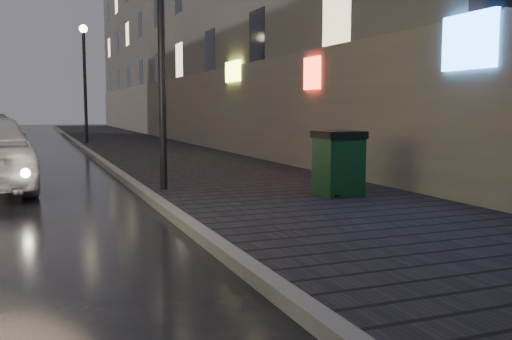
{
  "coord_description": "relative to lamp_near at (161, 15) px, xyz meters",
  "views": [
    {
      "loc": [
        -0.54,
        -4.92,
        1.72
      ],
      "look_at": [
        2.43,
        2.56,
        0.85
      ],
      "focal_mm": 40.0,
      "sensor_mm": 36.0,
      "label": 1
    }
  ],
  "objects": [
    {
      "name": "sidewalk",
      "position": [
        2.05,
        15.0,
        -3.41
      ],
      "size": [
        4.6,
        58.0,
        0.15
      ],
      "primitive_type": "cube",
      "color": "black",
      "rests_on": "ground"
    },
    {
      "name": "curb",
      "position": [
        -0.35,
        15.0,
        -3.41
      ],
      "size": [
        0.2,
        58.0,
        0.15
      ],
      "primitive_type": "cube",
      "color": "slate",
      "rests_on": "ground"
    },
    {
      "name": "ground",
      "position": [
        -1.85,
        -6.0,
        -3.49
      ],
      "size": [
        120.0,
        120.0,
        0.0
      ],
      "primitive_type": "plane",
      "color": "black",
      "rests_on": "ground"
    },
    {
      "name": "lamp_far",
      "position": [
        0.0,
        16.0,
        0.0
      ],
      "size": [
        0.36,
        0.36,
        5.28
      ],
      "color": "black",
      "rests_on": "sidewalk"
    },
    {
      "name": "building_near",
      "position": [
        5.25,
        19.0,
        3.01
      ],
      "size": [
        1.8,
        50.0,
        13.0
      ],
      "primitive_type": "cube",
      "color": "#605B54",
      "rests_on": "ground"
    },
    {
      "name": "lamp_near",
      "position": [
        0.0,
        0.0,
        0.0
      ],
      "size": [
        0.36,
        0.36,
        5.28
      ],
      "color": "black",
      "rests_on": "sidewalk"
    },
    {
      "name": "trash_bin",
      "position": [
        2.76,
        -1.95,
        -2.74
      ],
      "size": [
        0.77,
        0.77,
        1.17
      ],
      "rotation": [
        0.0,
        0.0,
        0.0
      ],
      "color": "black",
      "rests_on": "sidewalk"
    }
  ]
}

